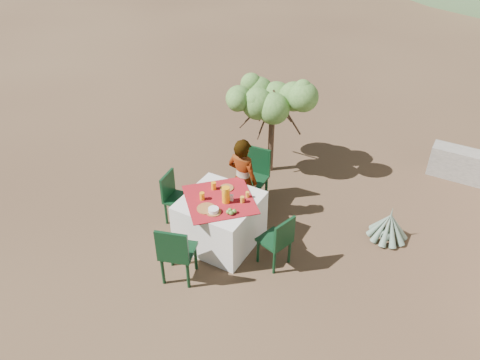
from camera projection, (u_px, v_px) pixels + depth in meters
name	position (u px, v px, depth m)	size (l,w,h in m)	color
ground	(224.00, 236.00, 7.06)	(160.00, 160.00, 0.00)	#3C261B
table	(220.00, 220.00, 6.76)	(1.30, 1.30, 0.76)	white
chair_far	(254.00, 174.00, 7.49)	(0.47, 0.47, 0.95)	black
chair_near	(176.00, 252.00, 6.03)	(0.54, 0.54, 0.93)	black
chair_left	(174.00, 195.00, 7.13)	(0.43, 0.43, 0.82)	black
chair_right	(278.00, 240.00, 6.30)	(0.48, 0.48, 0.83)	black
person	(243.00, 180.00, 7.06)	(0.51, 0.33, 1.39)	#8C6651
shrub_tree	(276.00, 106.00, 7.86)	(1.36, 1.33, 1.59)	#4C3426
agave	(389.00, 226.00, 6.90)	(0.59, 0.60, 0.64)	slate
plate_far	(227.00, 188.00, 6.76)	(0.20, 0.20, 0.01)	brown
plate_near	(206.00, 208.00, 6.36)	(0.26, 0.26, 0.01)	brown
glass_far	(214.00, 186.00, 6.71)	(0.07, 0.07, 0.11)	orange
glass_near	(202.00, 196.00, 6.51)	(0.07, 0.07, 0.11)	orange
juice_pitcher	(226.00, 195.00, 6.42)	(0.11, 0.11, 0.24)	orange
bowl_plate	(214.00, 212.00, 6.30)	(0.21, 0.21, 0.01)	brown
white_bowl	(213.00, 210.00, 6.28)	(0.14, 0.14, 0.05)	white
jar_left	(242.00, 200.00, 6.46)	(0.06, 0.06, 0.09)	gold
jar_right	(247.00, 194.00, 6.57)	(0.05, 0.05, 0.09)	gold
napkin_holder	(231.00, 198.00, 6.50)	(0.07, 0.04, 0.09)	white
fruit_cluster	(231.00, 212.00, 6.27)	(0.13, 0.12, 0.06)	#557F2E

